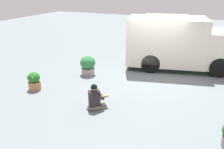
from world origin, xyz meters
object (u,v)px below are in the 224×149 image
object	(u,v)px
person_customer	(95,99)
planter_flowering_near	(34,81)
food_truck	(179,45)
planter_flowering_side	(88,65)

from	to	relation	value
person_customer	planter_flowering_near	distance (m)	2.93
person_customer	food_truck	bearing A→B (deg)	161.45
planter_flowering_side	planter_flowering_near	bearing A→B (deg)	-25.82
food_truck	person_customer	world-z (taller)	food_truck
planter_flowering_near	planter_flowering_side	xyz separation A→B (m)	(-2.29, 1.11, 0.09)
planter_flowering_side	food_truck	bearing A→B (deg)	126.08
person_customer	planter_flowering_near	size ratio (longest dim) A/B	1.26
food_truck	planter_flowering_near	distance (m)	6.81
person_customer	planter_flowering_near	bearing A→B (deg)	-97.25
food_truck	person_customer	distance (m)	5.61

